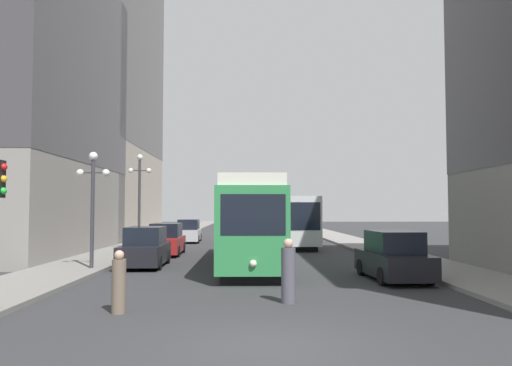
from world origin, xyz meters
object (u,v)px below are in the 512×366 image
object	(u,v)px
parked_car_left_far	(166,240)
lamp_post_left_near	(93,191)
parked_car_left_mid	(145,248)
parked_car_right_far	(393,257)
pedestrian_crossing_far	(119,284)
parked_car_left_near	(189,232)
lamp_post_left_far	(139,187)
streetcar	(251,220)
transit_bus	(290,219)
pedestrian_crossing_near	(288,273)

from	to	relation	value
parked_car_left_far	lamp_post_left_near	size ratio (longest dim) A/B	0.95
parked_car_left_mid	lamp_post_left_near	distance (m)	3.67
parked_car_right_far	lamp_post_left_near	distance (m)	12.60
lamp_post_left_near	parked_car_left_mid	bearing A→B (deg)	43.19
parked_car_left_mid	pedestrian_crossing_far	size ratio (longest dim) A/B	2.81
pedestrian_crossing_far	lamp_post_left_near	distance (m)	9.72
parked_car_left_near	parked_car_left_far	size ratio (longest dim) A/B	1.07
lamp_post_left_far	streetcar	bearing A→B (deg)	-46.12
parked_car_right_far	pedestrian_crossing_far	distance (m)	10.50
transit_bus	pedestrian_crossing_far	size ratio (longest dim) A/B	8.06
lamp_post_left_near	transit_bus	bearing A→B (deg)	57.70
pedestrian_crossing_near	lamp_post_left_far	xyz separation A→B (m)	(-7.72, 16.84, 3.13)
streetcar	pedestrian_crossing_far	xyz separation A→B (m)	(-3.42, -11.15, -1.36)
streetcar	pedestrian_crossing_near	xyz separation A→B (m)	(0.98, -9.83, -1.26)
streetcar	parked_car_right_far	world-z (taller)	streetcar
streetcar	pedestrian_crossing_near	distance (m)	9.95
parked_car_left_mid	lamp_post_left_near	bearing A→B (deg)	-137.85
parked_car_left_mid	lamp_post_left_near	xyz separation A→B (m)	(-1.90, -1.78, 2.58)
transit_bus	lamp_post_left_far	bearing A→B (deg)	-149.47
streetcar	parked_car_left_far	distance (m)	7.41
streetcar	lamp_post_left_far	world-z (taller)	lamp_post_left_far
parked_car_right_far	lamp_post_left_far	distance (m)	17.45
parked_car_left_mid	lamp_post_left_far	bearing A→B (deg)	102.90
parked_car_left_far	lamp_post_left_far	size ratio (longest dim) A/B	0.80
pedestrian_crossing_far	parked_car_right_far	bearing A→B (deg)	-146.30
transit_bus	parked_car_left_far	world-z (taller)	transit_bus
transit_bus	parked_car_left_mid	bearing A→B (deg)	-121.05
streetcar	parked_car_left_mid	bearing A→B (deg)	-172.68
lamp_post_left_near	parked_car_left_far	bearing A→B (deg)	76.45
parked_car_left_far	pedestrian_crossing_far	xyz separation A→B (m)	(1.42, -16.61, -0.11)
transit_bus	parked_car_right_far	bearing A→B (deg)	-84.17
transit_bus	pedestrian_crossing_near	bearing A→B (deg)	-96.26
parked_car_left_far	pedestrian_crossing_near	size ratio (longest dim) A/B	2.60
parked_car_left_near	lamp_post_left_near	xyz separation A→B (m)	(-1.90, -19.39, 2.58)
parked_car_left_near	pedestrian_crossing_near	distance (m)	27.42
parked_car_right_far	pedestrian_crossing_far	bearing A→B (deg)	31.97
parked_car_left_near	lamp_post_left_far	distance (m)	10.61
parked_car_left_near	pedestrian_crossing_near	xyz separation A→B (m)	(5.82, -26.80, -0.01)
streetcar	pedestrian_crossing_far	bearing A→B (deg)	-107.29
pedestrian_crossing_far	lamp_post_left_far	bearing A→B (deg)	-80.13
parked_car_left_mid	lamp_post_left_near	world-z (taller)	lamp_post_left_near
parked_car_left_far	lamp_post_left_far	distance (m)	3.97
streetcar	parked_car_left_near	world-z (taller)	streetcar
parked_car_left_mid	parked_car_right_far	world-z (taller)	same
lamp_post_left_near	lamp_post_left_far	bearing A→B (deg)	90.00
streetcar	lamp_post_left_far	xyz separation A→B (m)	(-6.74, 7.01, 1.87)
parked_car_left_mid	pedestrian_crossing_near	world-z (taller)	parked_car_left_mid
lamp_post_left_far	lamp_post_left_near	bearing A→B (deg)	-90.00
parked_car_left_near	lamp_post_left_far	size ratio (longest dim) A/B	0.86
parked_car_left_far	lamp_post_left_near	distance (m)	8.51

